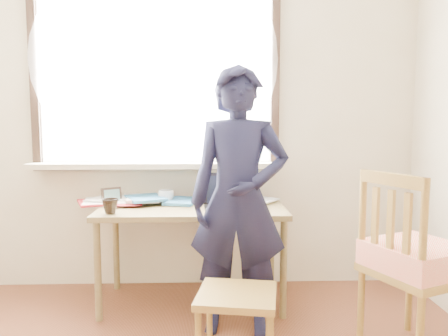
{
  "coord_description": "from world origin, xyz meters",
  "views": [
    {
      "loc": [
        0.19,
        -1.3,
        1.25
      ],
      "look_at": [
        0.27,
        0.95,
        1.01
      ],
      "focal_mm": 35.0,
      "sensor_mm": 36.0,
      "label": 1
    }
  ],
  "objects_px": {
    "side_chair": "(414,260)",
    "work_chair": "(237,304)",
    "person": "(239,201)",
    "mug_dark": "(110,206)",
    "laptop": "(229,200)",
    "mug_white": "(166,196)",
    "desk": "(193,217)"
  },
  "relations": [
    {
      "from": "desk",
      "to": "mug_white",
      "type": "bearing_deg",
      "value": 138.17
    },
    {
      "from": "mug_dark",
      "to": "work_chair",
      "type": "xyz_separation_m",
      "value": [
        0.76,
        -0.62,
        -0.38
      ]
    },
    {
      "from": "side_chair",
      "to": "laptop",
      "type": "bearing_deg",
      "value": 144.1
    },
    {
      "from": "laptop",
      "to": "mug_white",
      "type": "height_order",
      "value": "laptop"
    },
    {
      "from": "desk",
      "to": "side_chair",
      "type": "xyz_separation_m",
      "value": [
        1.2,
        -0.72,
        -0.08
      ]
    },
    {
      "from": "mug_white",
      "to": "side_chair",
      "type": "relative_size",
      "value": 0.11
    },
    {
      "from": "mug_white",
      "to": "person",
      "type": "bearing_deg",
      "value": -50.59
    },
    {
      "from": "side_chair",
      "to": "person",
      "type": "relative_size",
      "value": 0.63
    },
    {
      "from": "mug_dark",
      "to": "side_chair",
      "type": "bearing_deg",
      "value": -16.85
    },
    {
      "from": "mug_white",
      "to": "side_chair",
      "type": "bearing_deg",
      "value": -32.73
    },
    {
      "from": "mug_dark",
      "to": "work_chair",
      "type": "bearing_deg",
      "value": -39.17
    },
    {
      "from": "work_chair",
      "to": "desk",
      "type": "bearing_deg",
      "value": 107.04
    },
    {
      "from": "laptop",
      "to": "mug_white",
      "type": "relative_size",
      "value": 3.11
    },
    {
      "from": "work_chair",
      "to": "person",
      "type": "relative_size",
      "value": 0.28
    },
    {
      "from": "laptop",
      "to": "work_chair",
      "type": "distance_m",
      "value": 0.88
    },
    {
      "from": "side_chair",
      "to": "work_chair",
      "type": "bearing_deg",
      "value": -173.8
    },
    {
      "from": "laptop",
      "to": "work_chair",
      "type": "xyz_separation_m",
      "value": [
        0.01,
        -0.79,
        -0.39
      ]
    },
    {
      "from": "desk",
      "to": "mug_white",
      "type": "height_order",
      "value": "mug_white"
    },
    {
      "from": "mug_white",
      "to": "side_chair",
      "type": "height_order",
      "value": "side_chair"
    },
    {
      "from": "mug_dark",
      "to": "laptop",
      "type": "bearing_deg",
      "value": 12.85
    },
    {
      "from": "side_chair",
      "to": "person",
      "type": "height_order",
      "value": "person"
    },
    {
      "from": "side_chair",
      "to": "person",
      "type": "xyz_separation_m",
      "value": [
        -0.91,
        0.31,
        0.27
      ]
    },
    {
      "from": "person",
      "to": "mug_dark",
      "type": "bearing_deg",
      "value": 172.52
    },
    {
      "from": "desk",
      "to": "mug_white",
      "type": "distance_m",
      "value": 0.29
    },
    {
      "from": "mug_white",
      "to": "work_chair",
      "type": "relative_size",
      "value": 0.25
    },
    {
      "from": "laptop",
      "to": "work_chair",
      "type": "bearing_deg",
      "value": -89.58
    },
    {
      "from": "laptop",
      "to": "side_chair",
      "type": "bearing_deg",
      "value": -35.9
    },
    {
      "from": "mug_dark",
      "to": "desk",
      "type": "bearing_deg",
      "value": 21.85
    },
    {
      "from": "mug_white",
      "to": "side_chair",
      "type": "xyz_separation_m",
      "value": [
        1.4,
        -0.9,
        -0.2
      ]
    },
    {
      "from": "mug_dark",
      "to": "person",
      "type": "relative_size",
      "value": 0.06
    },
    {
      "from": "desk",
      "to": "work_chair",
      "type": "xyz_separation_m",
      "value": [
        0.25,
        -0.82,
        -0.27
      ]
    },
    {
      "from": "work_chair",
      "to": "side_chair",
      "type": "relative_size",
      "value": 0.45
    }
  ]
}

